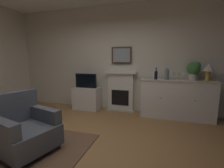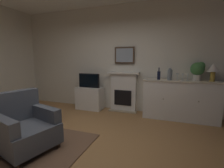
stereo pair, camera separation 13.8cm
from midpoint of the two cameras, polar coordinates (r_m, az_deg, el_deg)
The scene contains 16 objects.
ground_plane at distance 2.82m, azimuth -10.26°, elevation -23.03°, with size 6.30×4.63×0.10m, color #9E7042.
wall_rear at distance 4.52m, azimuth 3.90°, elevation 8.99°, with size 6.30×0.06×2.90m, color silver.
area_rug at distance 3.00m, azimuth -28.02°, elevation -20.57°, with size 1.81×1.80×0.02m, color brown.
fireplace_unit at distance 4.45m, azimuth 5.08°, elevation -2.71°, with size 0.87×0.30×1.10m.
framed_picture at distance 4.41m, azimuth 5.41°, elevation 10.24°, with size 0.55×0.04×0.45m.
sideboard_cabinet at distance 4.17m, azimuth 23.99°, elevation -5.23°, with size 1.71×0.49×0.95m.
table_lamp at distance 4.17m, azimuth 33.41°, elevation 4.56°, with size 0.26×0.26×0.40m.
wine_bottle at distance 4.03m, azimuth 17.40°, elevation 3.04°, with size 0.08×0.08×0.29m.
wine_glass_left at distance 4.04m, azimuth 23.36°, elevation 2.95°, with size 0.07×0.07×0.16m.
wine_glass_center at distance 4.03m, azimuth 24.94°, elevation 2.84°, with size 0.07×0.07×0.16m.
wine_glass_right at distance 4.07m, azimuth 26.44°, elevation 2.79°, with size 0.07×0.07×0.16m.
vase_decorative at distance 4.01m, azimuth 21.01°, elevation 3.31°, with size 0.11×0.11×0.28m.
tv_cabinet at distance 4.69m, azimuth -7.13°, elevation -5.04°, with size 0.75×0.42×0.64m.
tv_set at distance 4.57m, azimuth -7.38°, elevation 1.23°, with size 0.62×0.07×0.40m.
potted_plant_small at distance 4.16m, azimuth 29.32°, elevation 4.56°, with size 0.30×0.30×0.43m.
armchair at distance 2.91m, azimuth -27.76°, elevation -13.39°, with size 0.98×0.94×0.92m.
Camera 2 is at (1.29, -2.04, 1.43)m, focal length 25.45 mm.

